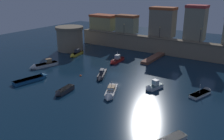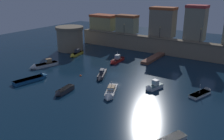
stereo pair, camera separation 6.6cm
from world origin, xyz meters
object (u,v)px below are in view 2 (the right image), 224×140
(moored_boat_3, at_px, (204,92))
(moored_boat_9, at_px, (42,65))
(quay_lamp_2, at_px, (201,33))
(moored_boat_6, at_px, (76,54))
(fortress_tower, at_px, (70,38))
(moored_boat_5, at_px, (153,87))
(quay_lamp_1, at_px, (160,30))
(mooring_buoy_0, at_px, (81,76))
(moored_boat_0, at_px, (110,93))
(quay_lamp_0, at_px, (124,27))
(moored_boat_7, at_px, (116,60))
(moored_boat_4, at_px, (34,78))
(moored_boat_1, at_px, (63,91))
(moored_boat_8, at_px, (101,75))

(moored_boat_3, xyz_separation_m, moored_boat_9, (-35.23, -5.20, 0.22))
(quay_lamp_2, xyz_separation_m, moored_boat_6, (-28.59, -14.73, -6.27))
(fortress_tower, distance_m, moored_boat_5, 35.23)
(quay_lamp_2, distance_m, moored_boat_9, 39.48)
(quay_lamp_1, distance_m, mooring_buoy_0, 27.70)
(moored_boat_0, xyz_separation_m, moored_boat_5, (5.13, 6.31, 0.09))
(quay_lamp_0, distance_m, mooring_buoy_0, 27.37)
(moored_boat_5, xyz_separation_m, moored_boat_7, (-14.51, 10.41, 0.04))
(quay_lamp_0, relative_size, quay_lamp_2, 0.82)
(moored_boat_4, bearing_deg, quay_lamp_0, 10.07)
(moored_boat_3, relative_size, moored_boat_5, 1.34)
(moored_boat_5, bearing_deg, fortress_tower, -96.29)
(moored_boat_1, xyz_separation_m, moored_boat_8, (0.95, 10.27, 0.05))
(moored_boat_0, relative_size, moored_boat_3, 1.16)
(quay_lamp_1, height_order, moored_boat_6, quay_lamp_1)
(fortress_tower, relative_size, quay_lamp_1, 2.62)
(moored_boat_7, xyz_separation_m, moored_boat_9, (-12.44, -12.56, -0.07))
(moored_boat_0, distance_m, moored_boat_8, 8.97)
(moored_boat_8, distance_m, moored_boat_9, 15.56)
(moored_boat_3, relative_size, moored_boat_7, 0.97)
(mooring_buoy_0, bearing_deg, moored_boat_4, -131.66)
(moored_boat_3, height_order, mooring_buoy_0, moored_boat_3)
(fortress_tower, xyz_separation_m, moored_boat_7, (17.88, -3.11, -2.99))
(moored_boat_1, relative_size, moored_boat_7, 0.83)
(moored_boat_1, relative_size, moored_boat_5, 1.15)
(quay_lamp_0, bearing_deg, moored_boat_7, -66.66)
(moored_boat_7, height_order, moored_boat_8, moored_boat_7)
(moored_boat_5, bearing_deg, moored_boat_6, -93.24)
(quay_lamp_0, distance_m, quay_lamp_1, 11.31)
(moored_boat_6, height_order, moored_boat_9, moored_boat_9)
(mooring_buoy_0, bearing_deg, moored_boat_3, 11.56)
(quay_lamp_0, relative_size, moored_boat_1, 0.58)
(quay_lamp_2, bearing_deg, moored_boat_3, -72.70)
(moored_boat_9, bearing_deg, moored_boat_5, 110.11)
(moored_boat_1, bearing_deg, moored_boat_7, 179.56)
(moored_boat_6, bearing_deg, moored_boat_5, 60.67)
(fortress_tower, height_order, moored_boat_3, fortress_tower)
(quay_lamp_2, bearing_deg, mooring_buoy_0, -123.48)
(quay_lamp_0, relative_size, moored_boat_7, 0.48)
(quay_lamp_2, bearing_deg, quay_lamp_0, 180.00)
(moored_boat_6, height_order, moored_boat_7, moored_boat_7)
(moored_boat_5, distance_m, moored_boat_6, 28.58)
(moored_boat_0, bearing_deg, moored_boat_4, -105.16)
(fortress_tower, relative_size, moored_boat_3, 1.36)
(quay_lamp_0, xyz_separation_m, moored_boat_6, (-6.41, -14.73, -5.89))
(moored_boat_4, relative_size, moored_boat_7, 1.23)
(moored_boat_3, height_order, moored_boat_8, moored_boat_3)
(moored_boat_3, distance_m, mooring_buoy_0, 24.42)
(moored_boat_8, bearing_deg, quay_lamp_1, 149.68)
(quay_lamp_1, xyz_separation_m, mooring_buoy_0, (-6.43, -26.15, -6.48))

